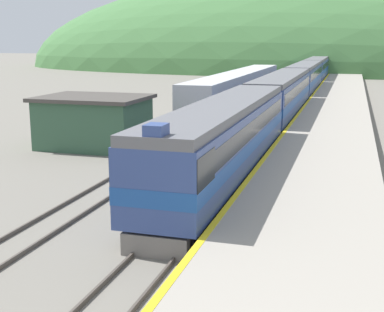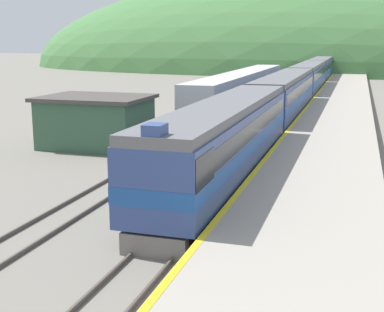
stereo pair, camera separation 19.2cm
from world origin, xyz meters
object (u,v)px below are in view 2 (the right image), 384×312
object	(u,v)px
express_train_lead_car	(225,140)
carriage_second	(285,95)
carriage_third	(309,78)
siding_train	(242,91)
carriage_fourth	(321,69)

from	to	relation	value
express_train_lead_car	carriage_second	xyz separation A→B (m)	(0.00, 22.31, -0.01)
carriage_third	siding_train	size ratio (longest dim) A/B	0.67
carriage_third	siding_train	xyz separation A→B (m)	(-4.99, -17.56, -0.21)
carriage_second	express_train_lead_car	bearing A→B (deg)	-90.00
carriage_third	carriage_fourth	xyz separation A→B (m)	(0.00, 22.97, 0.00)
carriage_fourth	express_train_lead_car	bearing A→B (deg)	-90.00
carriage_fourth	siding_train	world-z (taller)	carriage_fourth
carriage_second	siding_train	size ratio (longest dim) A/B	0.67
express_train_lead_car	carriage_second	bearing A→B (deg)	90.00
express_train_lead_car	siding_train	bearing A→B (deg)	100.21
carriage_fourth	carriage_third	bearing A→B (deg)	-90.00
carriage_third	carriage_fourth	distance (m)	22.97
express_train_lead_car	carriage_third	bearing A→B (deg)	90.00
carriage_fourth	siding_train	distance (m)	40.83
carriage_second	carriage_third	distance (m)	22.97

